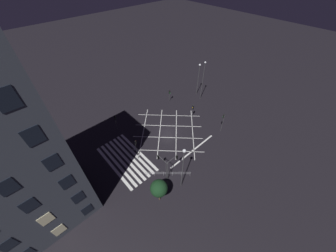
{
  "coord_description": "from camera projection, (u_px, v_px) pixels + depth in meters",
  "views": [
    {
      "loc": [
        20.35,
        -18.73,
        28.29
      ],
      "look_at": [
        0.0,
        0.0,
        1.6
      ],
      "focal_mm": 20.0,
      "sensor_mm": 36.0,
      "label": 1
    }
  ],
  "objects": [
    {
      "name": "traffic_light_sw_cross",
      "position": [
        115.0,
        120.0,
        38.29
      ],
      "size": [
        0.36,
        0.39,
        3.71
      ],
      "rotation": [
        0.0,
        0.0,
        1.57
      ],
      "color": "#424244",
      "rests_on": "ground_plane"
    },
    {
      "name": "traffic_light_ne_main",
      "position": [
        223.0,
        119.0,
        37.53
      ],
      "size": [
        0.39,
        0.36,
        4.49
      ],
      "rotation": [
        0.0,
        0.0,
        3.14
      ],
      "color": "#424244",
      "rests_on": "ground_plane"
    },
    {
      "name": "ground_plane",
      "position": [
        168.0,
        131.0,
        39.55
      ],
      "size": [
        200.0,
        200.0,
        0.0
      ],
      "primitive_type": "plane",
      "color": "black"
    },
    {
      "name": "traffic_light_median_north",
      "position": [
        193.0,
        109.0,
        41.29
      ],
      "size": [
        0.36,
        0.39,
        3.27
      ],
      "rotation": [
        0.0,
        0.0,
        -1.57
      ],
      "color": "#424244",
      "rests_on": "ground_plane"
    },
    {
      "name": "traffic_light_median_south",
      "position": [
        136.0,
        144.0,
        33.75
      ],
      "size": [
        0.36,
        0.39,
        3.49
      ],
      "rotation": [
        0.0,
        0.0,
        1.57
      ],
      "color": "#424244",
      "rests_on": "ground_plane"
    },
    {
      "name": "traffic_light_nw_main",
      "position": [
        170.0,
        93.0,
        45.59
      ],
      "size": [
        0.39,
        0.36,
        3.34
      ],
      "color": "#424244",
      "rests_on": "ground_plane"
    },
    {
      "name": "traffic_light_se_cross",
      "position": [
        172.0,
        163.0,
        29.79
      ],
      "size": [
        0.36,
        2.57,
        4.58
      ],
      "rotation": [
        0.0,
        0.0,
        1.57
      ],
      "color": "#424244",
      "rests_on": "ground_plane"
    },
    {
      "name": "street_lamp_west",
      "position": [
        203.0,
        76.0,
        43.7
      ],
      "size": [
        0.46,
        0.46,
        9.89
      ],
      "color": "#424244",
      "rests_on": "ground_plane"
    },
    {
      "name": "street_lamp_east",
      "position": [
        183.0,
        163.0,
        26.14
      ],
      "size": [
        0.51,
        0.51,
        9.34
      ],
      "color": "#424244",
      "rests_on": "ground_plane"
    },
    {
      "name": "traffic_light_se_main",
      "position": [
        163.0,
        163.0,
        29.8
      ],
      "size": [
        2.49,
        0.36,
        4.53
      ],
      "rotation": [
        0.0,
        0.0,
        3.14
      ],
      "color": "#424244",
      "rests_on": "ground_plane"
    },
    {
      "name": "pedestrian_railing",
      "position": [
        168.0,
        173.0,
        31.48
      ],
      "size": [
        5.16,
        5.6,
        1.05
      ],
      "rotation": [
        0.0,
        0.0,
        0.83
      ],
      "color": "#B7B7BC",
      "rests_on": "ground_plane"
    },
    {
      "name": "street_lamp_far",
      "position": [
        199.0,
        73.0,
        45.51
      ],
      "size": [
        0.52,
        0.52,
        8.34
      ],
      "color": "#424244",
      "rests_on": "ground_plane"
    },
    {
      "name": "street_tree_near",
      "position": [
        159.0,
        188.0,
        26.58
      ],
      "size": [
        2.55,
        2.55,
        4.73
      ],
      "color": "brown",
      "rests_on": "ground_plane"
    },
    {
      "name": "road_markings",
      "position": [
        142.0,
        150.0,
        35.87
      ],
      "size": [
        17.59,
        22.23,
        0.01
      ],
      "color": "silver",
      "rests_on": "ground_plane"
    }
  ]
}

